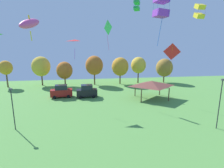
{
  "coord_description": "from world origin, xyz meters",
  "views": [
    {
      "loc": [
        -0.63,
        4.07,
        10.32
      ],
      "look_at": [
        1.04,
        15.88,
        7.74
      ],
      "focal_mm": 28.0,
      "sensor_mm": 36.0,
      "label": 1
    }
  ],
  "objects_px": {
    "light_post_0": "(13,106)",
    "kite_flying_8": "(30,23)",
    "treeline_tree_3": "(94,65)",
    "treeline_tree_6": "(164,68)",
    "parked_car_leftmost": "(61,91)",
    "treeline_tree_5": "(138,65)",
    "treeline_tree_0": "(6,68)",
    "kite_flying_6": "(108,28)",
    "treeline_tree_4": "(120,67)",
    "kite_flying_0": "(199,11)",
    "park_pavilion": "(152,83)",
    "kite_flying_3": "(161,6)",
    "kite_flying_1": "(172,53)",
    "kite_flying_4": "(75,44)",
    "treeline_tree_1": "(41,66)",
    "parked_car_second_from_left": "(87,91)",
    "treeline_tree_2": "(65,70)",
    "kite_flying_9": "(137,5)",
    "light_post_1": "(220,101)"
  },
  "relations": [
    {
      "from": "light_post_0",
      "to": "kite_flying_8",
      "type": "bearing_deg",
      "value": -60.71
    },
    {
      "from": "treeline_tree_3",
      "to": "treeline_tree_6",
      "type": "bearing_deg",
      "value": 0.74
    },
    {
      "from": "parked_car_leftmost",
      "to": "treeline_tree_5",
      "type": "height_order",
      "value": "treeline_tree_5"
    },
    {
      "from": "treeline_tree_3",
      "to": "treeline_tree_5",
      "type": "relative_size",
      "value": 1.06
    },
    {
      "from": "kite_flying_8",
      "to": "treeline_tree_0",
      "type": "relative_size",
      "value": 0.35
    },
    {
      "from": "kite_flying_6",
      "to": "treeline_tree_4",
      "type": "height_order",
      "value": "kite_flying_6"
    },
    {
      "from": "kite_flying_0",
      "to": "kite_flying_8",
      "type": "relative_size",
      "value": 1.13
    },
    {
      "from": "kite_flying_0",
      "to": "treeline_tree_3",
      "type": "bearing_deg",
      "value": 134.88
    },
    {
      "from": "kite_flying_6",
      "to": "park_pavilion",
      "type": "xyz_separation_m",
      "value": [
        8.58,
        -1.27,
        -10.53
      ]
    },
    {
      "from": "kite_flying_3",
      "to": "parked_car_leftmost",
      "type": "xyz_separation_m",
      "value": [
        -14.46,
        14.46,
        -13.77
      ]
    },
    {
      "from": "kite_flying_1",
      "to": "kite_flying_4",
      "type": "height_order",
      "value": "kite_flying_4"
    },
    {
      "from": "kite_flying_6",
      "to": "light_post_0",
      "type": "distance_m",
      "value": 20.73
    },
    {
      "from": "treeline_tree_1",
      "to": "treeline_tree_5",
      "type": "relative_size",
      "value": 1.04
    },
    {
      "from": "kite_flying_0",
      "to": "park_pavilion",
      "type": "relative_size",
      "value": 0.38
    },
    {
      "from": "kite_flying_4",
      "to": "parked_car_leftmost",
      "type": "distance_m",
      "value": 10.92
    },
    {
      "from": "kite_flying_1",
      "to": "parked_car_leftmost",
      "type": "bearing_deg",
      "value": 162.46
    },
    {
      "from": "parked_car_leftmost",
      "to": "parked_car_second_from_left",
      "type": "relative_size",
      "value": 1.06
    },
    {
      "from": "treeline_tree_2",
      "to": "treeline_tree_4",
      "type": "xyz_separation_m",
      "value": [
        14.91,
        0.54,
        0.68
      ]
    },
    {
      "from": "kite_flying_9",
      "to": "light_post_0",
      "type": "distance_m",
      "value": 21.33
    },
    {
      "from": "treeline_tree_0",
      "to": "treeline_tree_1",
      "type": "xyz_separation_m",
      "value": [
        8.36,
        0.95,
        0.11
      ]
    },
    {
      "from": "parked_car_leftmost",
      "to": "light_post_1",
      "type": "relative_size",
      "value": 0.69
    },
    {
      "from": "kite_flying_4",
      "to": "kite_flying_8",
      "type": "xyz_separation_m",
      "value": [
        -1.27,
        -20.54,
        0.87
      ]
    },
    {
      "from": "parked_car_second_from_left",
      "to": "treeline_tree_0",
      "type": "bearing_deg",
      "value": 146.68
    },
    {
      "from": "kite_flying_0",
      "to": "treeline_tree_2",
      "type": "height_order",
      "value": "kite_flying_0"
    },
    {
      "from": "kite_flying_4",
      "to": "treeline_tree_3",
      "type": "bearing_deg",
      "value": 76.26
    },
    {
      "from": "kite_flying_9",
      "to": "parked_car_second_from_left",
      "type": "height_order",
      "value": "kite_flying_9"
    },
    {
      "from": "kite_flying_1",
      "to": "kite_flying_8",
      "type": "height_order",
      "value": "kite_flying_8"
    },
    {
      "from": "kite_flying_9",
      "to": "treeline_tree_2",
      "type": "xyz_separation_m",
      "value": [
        -13.17,
        20.83,
        -11.86
      ]
    },
    {
      "from": "kite_flying_6",
      "to": "treeline_tree_1",
      "type": "height_order",
      "value": "kite_flying_6"
    },
    {
      "from": "park_pavilion",
      "to": "kite_flying_0",
      "type": "bearing_deg",
      "value": -23.53
    },
    {
      "from": "kite_flying_1",
      "to": "parked_car_leftmost",
      "type": "xyz_separation_m",
      "value": [
        -20.29,
        6.41,
        -7.98
      ]
    },
    {
      "from": "kite_flying_4",
      "to": "treeline_tree_3",
      "type": "xyz_separation_m",
      "value": [
        3.81,
        15.57,
        -5.46
      ]
    },
    {
      "from": "kite_flying_8",
      "to": "treeline_tree_2",
      "type": "distance_m",
      "value": 36.38
    },
    {
      "from": "kite_flying_0",
      "to": "treeline_tree_0",
      "type": "height_order",
      "value": "kite_flying_0"
    },
    {
      "from": "treeline_tree_3",
      "to": "kite_flying_1",
      "type": "bearing_deg",
      "value": -53.88
    },
    {
      "from": "parked_car_leftmost",
      "to": "treeline_tree_0",
      "type": "bearing_deg",
      "value": 137.4
    },
    {
      "from": "light_post_1",
      "to": "treeline_tree_1",
      "type": "xyz_separation_m",
      "value": [
        -28.37,
        29.65,
        1.47
      ]
    },
    {
      "from": "kite_flying_3",
      "to": "parked_car_second_from_left",
      "type": "distance_m",
      "value": 21.58
    },
    {
      "from": "parked_car_second_from_left",
      "to": "kite_flying_9",
      "type": "bearing_deg",
      "value": -53.89
    },
    {
      "from": "kite_flying_8",
      "to": "light_post_0",
      "type": "relative_size",
      "value": 0.44
    },
    {
      "from": "kite_flying_0",
      "to": "treeline_tree_1",
      "type": "height_order",
      "value": "kite_flying_0"
    },
    {
      "from": "kite_flying_1",
      "to": "treeline_tree_1",
      "type": "bearing_deg",
      "value": 145.12
    },
    {
      "from": "treeline_tree_0",
      "to": "treeline_tree_1",
      "type": "relative_size",
      "value": 0.88
    },
    {
      "from": "kite_flying_4",
      "to": "treeline_tree_6",
      "type": "xyz_separation_m",
      "value": [
        23.95,
        15.83,
        -6.44
      ]
    },
    {
      "from": "kite_flying_8",
      "to": "treeline_tree_5",
      "type": "relative_size",
      "value": 0.32
    },
    {
      "from": "kite_flying_9",
      "to": "park_pavilion",
      "type": "distance_m",
      "value": 15.57
    },
    {
      "from": "treeline_tree_3",
      "to": "treeline_tree_0",
      "type": "bearing_deg",
      "value": 179.82
    },
    {
      "from": "treeline_tree_2",
      "to": "treeline_tree_5",
      "type": "xyz_separation_m",
      "value": [
        20.28,
        1.08,
        0.94
      ]
    },
    {
      "from": "light_post_1",
      "to": "kite_flying_1",
      "type": "bearing_deg",
      "value": 97.13
    },
    {
      "from": "kite_flying_8",
      "to": "light_post_1",
      "type": "distance_m",
      "value": 22.3
    }
  ]
}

